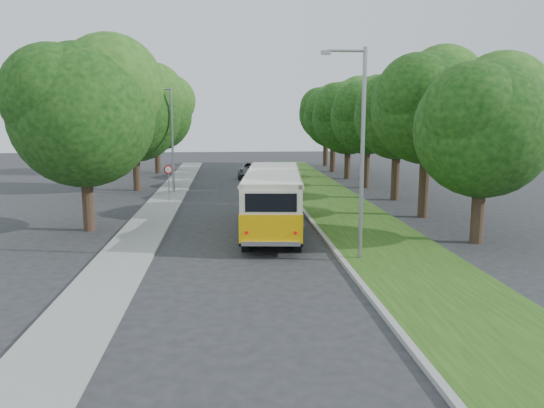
{
  "coord_description": "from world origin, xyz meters",
  "views": [
    {
      "loc": [
        -0.7,
        -21.95,
        5.55
      ],
      "look_at": [
        1.29,
        2.12,
        1.5
      ],
      "focal_mm": 35.0,
      "sensor_mm": 36.0,
      "label": 1
    }
  ],
  "objects": [
    {
      "name": "car_blue",
      "position": [
        2.79,
        18.2,
        0.62
      ],
      "size": [
        2.89,
        4.56,
        1.23
      ],
      "primitive_type": "imported",
      "rotation": [
        0.0,
        0.0,
        0.3
      ],
      "color": "navy",
      "rests_on": "ground"
    },
    {
      "name": "warning_sign",
      "position": [
        -4.5,
        11.98,
        1.71
      ],
      "size": [
        0.56,
        0.1,
        2.5
      ],
      "color": "gray",
      "rests_on": "ground"
    },
    {
      "name": "treeline",
      "position": [
        3.15,
        17.99,
        5.93
      ],
      "size": [
        24.27,
        41.91,
        9.46
      ],
      "color": "#332319",
      "rests_on": "ground"
    },
    {
      "name": "lamppost_far",
      "position": [
        -4.7,
        16.0,
        4.12
      ],
      "size": [
        1.71,
        0.16,
        7.5
      ],
      "color": "gray",
      "rests_on": "ground"
    },
    {
      "name": "curb",
      "position": [
        3.6,
        5.0,
        0.07
      ],
      "size": [
        0.2,
        70.0,
        0.15
      ],
      "primitive_type": "cube",
      "color": "gray",
      "rests_on": "ground"
    },
    {
      "name": "car_grey",
      "position": [
        1.53,
        25.5,
        0.7
      ],
      "size": [
        3.09,
        5.32,
        1.39
      ],
      "primitive_type": "imported",
      "rotation": [
        0.0,
        0.0,
        -0.16
      ],
      "color": "#4F5256",
      "rests_on": "ground"
    },
    {
      "name": "sidewalk",
      "position": [
        -4.8,
        5.0,
        0.06
      ],
      "size": [
        2.2,
        70.0,
        0.12
      ],
      "primitive_type": "cube",
      "color": "gray",
      "rests_on": "ground"
    },
    {
      "name": "lamppost_near",
      "position": [
        4.21,
        -2.5,
        4.37
      ],
      "size": [
        1.71,
        0.16,
        8.0
      ],
      "color": "gray",
      "rests_on": "ground"
    },
    {
      "name": "grass_verge",
      "position": [
        5.95,
        5.0,
        0.07
      ],
      "size": [
        4.5,
        70.0,
        0.13
      ],
      "primitive_type": "cube",
      "color": "#264813",
      "rests_on": "ground"
    },
    {
      "name": "ground",
      "position": [
        0.0,
        0.0,
        0.0
      ],
      "size": [
        120.0,
        120.0,
        0.0
      ],
      "primitive_type": "plane",
      "color": "#28282A",
      "rests_on": "ground"
    },
    {
      "name": "car_silver",
      "position": [
        3.0,
        13.38,
        0.76
      ],
      "size": [
        1.83,
        4.46,
        1.51
      ],
      "primitive_type": "imported",
      "rotation": [
        0.0,
        0.0,
        -0.01
      ],
      "color": "#B3B4B8",
      "rests_on": "ground"
    },
    {
      "name": "vintage_bus",
      "position": [
        1.42,
        2.96,
        1.5
      ],
      "size": [
        3.61,
        10.28,
        2.99
      ],
      "primitive_type": null,
      "rotation": [
        0.0,
        0.0,
        -0.1
      ],
      "color": "#FFBA08",
      "rests_on": "ground"
    },
    {
      "name": "car_white",
      "position": [
        1.59,
        17.06,
        0.63
      ],
      "size": [
        1.45,
        3.88,
        1.27
      ],
      "primitive_type": "imported",
      "rotation": [
        0.0,
        0.0,
        -0.03
      ],
      "color": "silver",
      "rests_on": "ground"
    }
  ]
}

